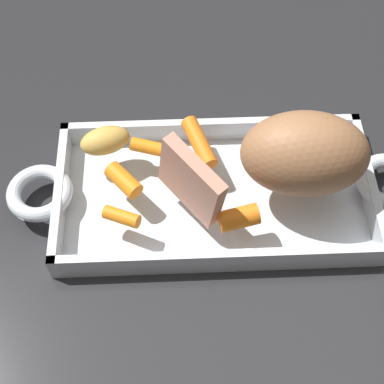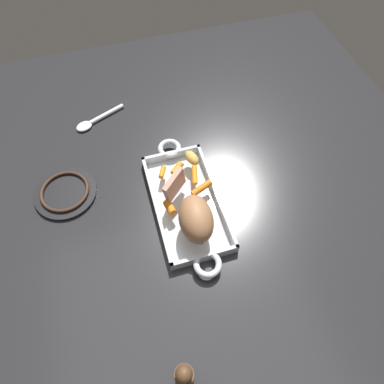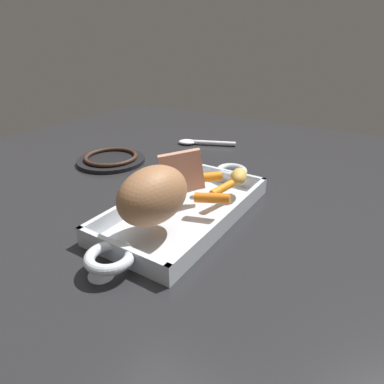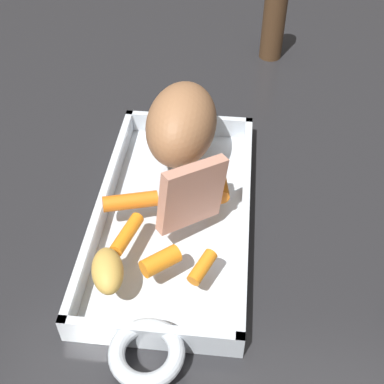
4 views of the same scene
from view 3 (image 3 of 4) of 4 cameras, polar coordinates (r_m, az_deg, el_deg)
ground_plane at (r=0.66m, az=-1.16°, el=-4.12°), size 1.70×1.70×0.00m
roasting_dish at (r=0.65m, az=-1.17°, el=-3.16°), size 0.49×0.19×0.04m
pork_roast at (r=0.55m, az=-6.79°, el=-0.55°), size 0.15×0.10×0.10m
roast_slice_thin at (r=0.66m, az=-1.77°, el=3.50°), size 0.07×0.08×0.09m
baby_carrot_center_right at (r=0.74m, az=0.36°, el=3.26°), size 0.05×0.03×0.02m
baby_carrot_short at (r=0.67m, az=5.29°, el=0.61°), size 0.06×0.03×0.02m
baby_carrot_southwest at (r=0.62m, az=3.55°, el=-1.06°), size 0.04×0.07×0.02m
baby_carrot_southeast at (r=0.71m, az=3.65°, el=2.61°), size 0.05×0.05×0.02m
baby_carrot_center_left at (r=0.65m, az=-6.34°, el=0.10°), size 0.05×0.03×0.03m
potato_corner at (r=0.71m, az=8.16°, el=2.72°), size 0.07×0.05×0.03m
stove_burner_rear at (r=0.96m, az=-13.94°, el=5.62°), size 0.19×0.19×0.02m
serving_spoon at (r=1.09m, az=1.34°, el=8.65°), size 0.10×0.19×0.01m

